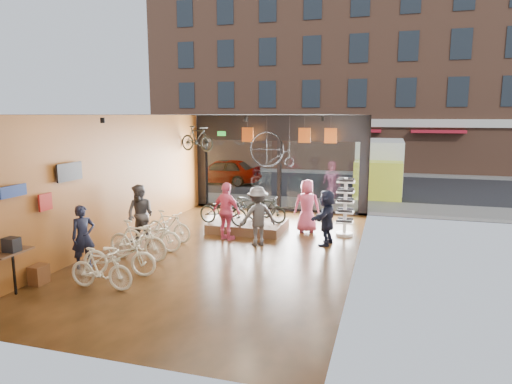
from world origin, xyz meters
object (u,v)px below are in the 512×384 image
at_px(hung_bike, 197,139).
at_px(box_truck, 379,168).
at_px(customer_0, 83,237).
at_px(penny_farthing, 274,151).
at_px(street_car, 223,171).
at_px(display_bike_left, 223,211).
at_px(customer_4, 307,206).
at_px(sunglasses_rack, 345,207).
at_px(display_platform, 248,226).
at_px(floor_bike_1, 101,269).
at_px(customer_1, 140,215).
at_px(display_bike_mid, 266,209).
at_px(floor_bike_5, 168,226).
at_px(customer_5, 327,217).
at_px(display_bike_right, 249,204).
at_px(floor_bike_3, 137,240).
at_px(customer_2, 227,211).
at_px(floor_bike_2, 119,256).
at_px(customer_3, 258,216).
at_px(floor_bike_4, 151,235).

bearing_deg(hung_bike, box_truck, -24.78).
distance_m(customer_0, penny_farthing, 7.82).
bearing_deg(street_car, display_bike_left, 20.67).
relative_size(street_car, box_truck, 0.65).
xyz_separation_m(customer_4, sunglasses_rack, (1.23, -0.09, 0.06)).
xyz_separation_m(display_platform, customer_0, (-2.80, -4.78, 0.65)).
xyz_separation_m(floor_bike_1, display_bike_left, (0.90, 5.25, 0.30)).
bearing_deg(hung_bike, customer_1, -160.23).
bearing_deg(display_bike_left, sunglasses_rack, -67.38).
bearing_deg(display_bike_mid, sunglasses_rack, -71.32).
relative_size(floor_bike_5, customer_5, 0.96).
height_order(box_truck, display_bike_right, box_truck).
bearing_deg(customer_0, display_platform, 7.06).
bearing_deg(customer_1, box_truck, 67.65).
height_order(floor_bike_3, hung_bike, hung_bike).
bearing_deg(floor_bike_1, box_truck, -21.67).
xyz_separation_m(box_truck, floor_bike_1, (-5.50, -14.45, -0.82)).
bearing_deg(display_bike_left, display_bike_right, -12.02).
relative_size(floor_bike_1, floor_bike_5, 0.98).
relative_size(floor_bike_3, display_platform, 0.74).
height_order(customer_0, customer_2, customer_2).
distance_m(display_platform, display_bike_mid, 0.85).
relative_size(customer_0, hung_bike, 1.01).
distance_m(floor_bike_5, customer_1, 0.94).
height_order(display_bike_mid, customer_1, customer_1).
xyz_separation_m(display_bike_left, sunglasses_rack, (3.79, 0.86, 0.17)).
relative_size(display_bike_mid, customer_0, 0.94).
bearing_deg(floor_bike_3, floor_bike_1, -166.47).
xyz_separation_m(floor_bike_2, floor_bike_3, (-0.21, 1.17, 0.06)).
distance_m(floor_bike_3, customer_2, 3.01).
bearing_deg(customer_2, sunglasses_rack, -133.95).
xyz_separation_m(display_bike_left, customer_4, (2.55, 0.95, 0.11)).
bearing_deg(display_bike_right, customer_2, 162.62).
height_order(floor_bike_2, sunglasses_rack, sunglasses_rack).
relative_size(customer_2, customer_4, 1.02).
height_order(street_car, sunglasses_rack, sunglasses_rack).
bearing_deg(street_car, box_truck, 83.25).
xyz_separation_m(floor_bike_5, sunglasses_rack, (5.06, 2.20, 0.46)).
xyz_separation_m(customer_4, hung_bike, (-4.48, 1.45, 2.05)).
height_order(display_bike_mid, display_bike_right, display_bike_right).
distance_m(street_car, customer_3, 12.35).
distance_m(customer_1, customer_3, 3.44).
height_order(box_truck, display_bike_left, box_truck).
xyz_separation_m(floor_bike_2, display_bike_mid, (2.23, 5.09, 0.28)).
height_order(floor_bike_4, customer_5, customer_5).
bearing_deg(customer_0, floor_bike_1, -93.71).
bearing_deg(hung_bike, floor_bike_2, -153.22).
distance_m(floor_bike_1, floor_bike_2, 0.88).
xyz_separation_m(floor_bike_2, penny_farthing, (1.95, 7.20, 2.03)).
xyz_separation_m(street_car, sunglasses_rack, (7.63, -9.34, 0.21)).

